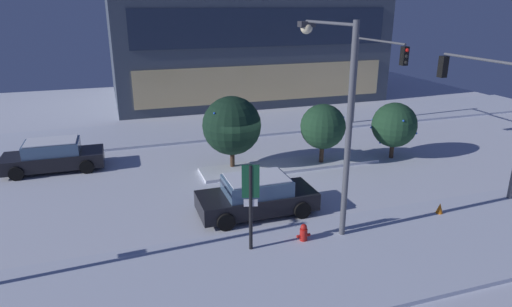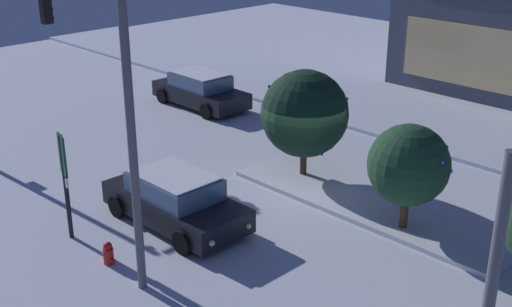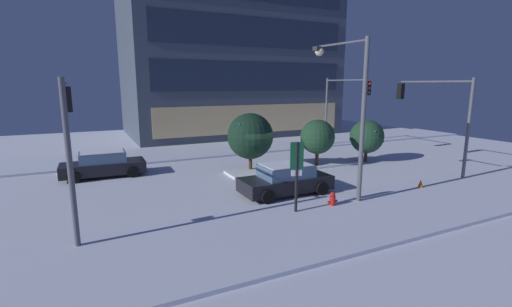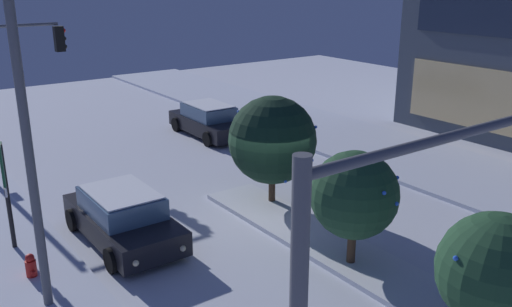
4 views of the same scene
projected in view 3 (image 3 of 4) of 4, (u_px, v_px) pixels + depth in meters
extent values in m
plane|color=silver|center=(262.00, 173.00, 21.58)|extent=(52.00, 52.00, 0.00)
cube|color=silver|center=(355.00, 216.00, 14.34)|extent=(52.00, 5.20, 0.14)
cube|color=silver|center=(216.00, 150.00, 28.79)|extent=(52.00, 5.20, 0.14)
cube|color=silver|center=(294.00, 167.00, 22.82)|extent=(9.00, 1.80, 0.14)
cube|color=#424C5B|center=(227.00, 0.00, 38.00)|extent=(21.44, 13.27, 28.20)
cube|color=#F2D18C|center=(254.00, 119.00, 34.42)|extent=(19.30, 0.10, 2.69)
cube|color=#232D42|center=(254.00, 76.00, 33.65)|extent=(19.30, 0.10, 2.69)
cube|color=#232D42|center=(254.00, 32.00, 32.88)|extent=(19.30, 0.10, 2.69)
cube|color=black|center=(286.00, 183.00, 17.47)|extent=(4.51, 1.92, 0.66)
cube|color=slate|center=(286.00, 171.00, 17.35)|extent=(2.44, 1.72, 0.60)
cube|color=white|center=(286.00, 165.00, 17.29)|extent=(2.26, 1.61, 0.04)
sphere|color=#F9E5B2|center=(316.00, 176.00, 19.03)|extent=(0.16, 0.16, 0.16)
sphere|color=#F9E5B2|center=(331.00, 182.00, 17.89)|extent=(0.16, 0.16, 0.16)
cylinder|color=black|center=(300.00, 179.00, 18.99)|extent=(0.66, 0.22, 0.66)
cylinder|color=black|center=(322.00, 188.00, 17.31)|extent=(0.66, 0.22, 0.66)
cylinder|color=black|center=(250.00, 186.00, 17.70)|extent=(0.66, 0.22, 0.66)
cylinder|color=black|center=(268.00, 197.00, 16.02)|extent=(0.66, 0.22, 0.66)
cube|color=black|center=(103.00, 168.00, 20.75)|extent=(4.64, 1.95, 0.66)
cube|color=slate|center=(103.00, 157.00, 20.64)|extent=(2.52, 1.72, 0.60)
cube|color=white|center=(102.00, 152.00, 20.57)|extent=(2.33, 1.60, 0.04)
sphere|color=#F9E5B2|center=(57.00, 175.00, 19.24)|extent=(0.16, 0.16, 0.16)
sphere|color=#F9E5B2|center=(59.00, 170.00, 20.36)|extent=(0.16, 0.16, 0.16)
cylinder|color=black|center=(74.00, 177.00, 19.34)|extent=(0.66, 0.23, 0.66)
cylinder|color=black|center=(75.00, 170.00, 20.99)|extent=(0.66, 0.23, 0.66)
cylinder|color=black|center=(133.00, 172.00, 20.59)|extent=(0.66, 0.23, 0.66)
cylinder|color=black|center=(129.00, 165.00, 22.24)|extent=(0.66, 0.23, 0.66)
cylinder|color=#565960|center=(70.00, 167.00, 11.11)|extent=(0.18, 0.18, 5.52)
cylinder|color=#565960|center=(64.00, 84.00, 12.27)|extent=(0.12, 3.74, 0.12)
cube|color=black|center=(67.00, 99.00, 14.04)|extent=(0.32, 0.36, 1.00)
sphere|color=red|center=(67.00, 91.00, 14.14)|extent=(0.20, 0.20, 0.20)
sphere|color=black|center=(67.00, 99.00, 14.20)|extent=(0.20, 0.20, 0.20)
sphere|color=black|center=(68.00, 107.00, 14.26)|extent=(0.20, 0.20, 0.20)
cube|color=black|center=(71.00, 177.00, 11.37)|extent=(0.20, 0.24, 0.36)
cylinder|color=#565960|center=(468.00, 130.00, 19.43)|extent=(0.18, 0.18, 5.66)
cylinder|color=#565960|center=(434.00, 82.00, 21.05)|extent=(0.12, 4.81, 0.12)
cube|color=black|center=(401.00, 91.00, 23.28)|extent=(0.32, 0.36, 1.00)
sphere|color=red|center=(399.00, 86.00, 23.39)|extent=(0.20, 0.20, 0.20)
sphere|color=black|center=(398.00, 91.00, 23.45)|extent=(0.20, 0.20, 0.20)
sphere|color=black|center=(398.00, 96.00, 23.51)|extent=(0.20, 0.20, 0.20)
cylinder|color=#565960|center=(326.00, 112.00, 30.73)|extent=(0.18, 0.18, 5.82)
cylinder|color=#565960|center=(346.00, 80.00, 28.09)|extent=(0.12, 4.82, 0.12)
cube|color=black|center=(368.00, 88.00, 26.07)|extent=(0.32, 0.36, 1.00)
sphere|color=red|center=(370.00, 84.00, 25.85)|extent=(0.20, 0.20, 0.20)
sphere|color=black|center=(369.00, 88.00, 25.91)|extent=(0.20, 0.20, 0.20)
sphere|color=black|center=(369.00, 93.00, 25.97)|extent=(0.20, 0.20, 0.20)
cylinder|color=#565960|center=(363.00, 124.00, 15.41)|extent=(0.20, 0.20, 7.26)
cylinder|color=#565960|center=(342.00, 43.00, 16.06)|extent=(0.30, 3.07, 0.10)
cube|color=#333338|center=(319.00, 49.00, 17.38)|extent=(0.56, 0.36, 0.20)
sphere|color=#F9E5B2|center=(319.00, 51.00, 17.41)|extent=(0.44, 0.44, 0.44)
cylinder|color=red|center=(332.00, 202.00, 15.45)|extent=(0.26, 0.26, 0.56)
sphere|color=red|center=(333.00, 194.00, 15.38)|extent=(0.22, 0.22, 0.22)
cylinder|color=red|center=(329.00, 202.00, 15.37)|extent=(0.12, 0.10, 0.10)
cylinder|color=red|center=(336.00, 201.00, 15.52)|extent=(0.12, 0.10, 0.10)
cylinder|color=black|center=(296.00, 179.00, 14.45)|extent=(0.12, 0.12, 3.04)
cube|color=#144C2D|center=(297.00, 155.00, 14.26)|extent=(0.55, 0.21, 1.08)
cube|color=white|center=(297.00, 173.00, 14.40)|extent=(0.44, 0.17, 0.24)
cylinder|color=#473323|center=(250.00, 163.00, 22.01)|extent=(0.22, 0.22, 1.01)
sphere|color=black|center=(250.00, 136.00, 21.68)|extent=(2.81, 2.81, 2.81)
sphere|color=blue|center=(256.00, 143.00, 23.00)|extent=(0.10, 0.10, 0.10)
sphere|color=blue|center=(240.00, 125.00, 20.56)|extent=(0.10, 0.10, 0.10)
sphere|color=blue|center=(255.00, 127.00, 22.90)|extent=(0.10, 0.10, 0.10)
sphere|color=blue|center=(265.00, 153.00, 22.13)|extent=(0.10, 0.10, 0.10)
sphere|color=blue|center=(243.00, 144.00, 22.95)|extent=(0.10, 0.10, 0.10)
sphere|color=blue|center=(231.00, 141.00, 22.35)|extent=(0.10, 0.10, 0.10)
cylinder|color=#473323|center=(317.00, 159.00, 23.18)|extent=(0.22, 0.22, 1.04)
sphere|color=#1E4228|center=(318.00, 137.00, 22.90)|extent=(2.22, 2.22, 2.22)
sphere|color=blue|center=(308.00, 134.00, 23.90)|extent=(0.10, 0.10, 0.10)
sphere|color=blue|center=(332.00, 130.00, 23.16)|extent=(0.10, 0.10, 0.10)
sphere|color=blue|center=(328.00, 134.00, 23.62)|extent=(0.10, 0.10, 0.10)
sphere|color=blue|center=(317.00, 128.00, 23.81)|extent=(0.10, 0.10, 0.10)
sphere|color=blue|center=(310.00, 126.00, 23.68)|extent=(0.10, 0.10, 0.10)
cylinder|color=#473323|center=(366.00, 156.00, 24.73)|extent=(0.22, 0.22, 0.80)
sphere|color=#1E4228|center=(367.00, 136.00, 24.47)|extent=(2.30, 2.30, 2.30)
sphere|color=blue|center=(381.00, 139.00, 24.79)|extent=(0.10, 0.10, 0.10)
sphere|color=blue|center=(357.00, 150.00, 24.39)|extent=(0.10, 0.10, 0.10)
sphere|color=blue|center=(350.00, 139.00, 24.54)|extent=(0.10, 0.10, 0.10)
sphere|color=blue|center=(375.00, 131.00, 23.36)|extent=(0.10, 0.10, 0.10)
sphere|color=blue|center=(368.00, 143.00, 25.47)|extent=(0.10, 0.10, 0.10)
sphere|color=blue|center=(384.00, 142.00, 24.21)|extent=(0.10, 0.10, 0.10)
sphere|color=blue|center=(350.00, 134.00, 24.92)|extent=(0.10, 0.10, 0.10)
cone|color=orange|center=(421.00, 185.00, 18.13)|extent=(0.36, 0.36, 0.55)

